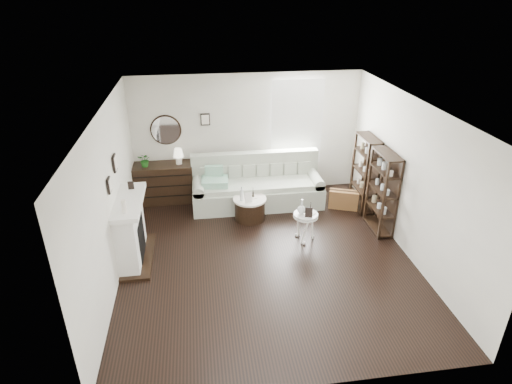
{
  "coord_description": "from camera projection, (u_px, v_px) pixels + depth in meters",
  "views": [
    {
      "loc": [
        -1.07,
        -6.22,
        4.41
      ],
      "look_at": [
        -0.08,
        0.8,
        0.9
      ],
      "focal_mm": 30.0,
      "sensor_mm": 36.0,
      "label": 1
    }
  ],
  "objects": [
    {
      "name": "sofa",
      "position": [
        257.0,
        188.0,
        9.32
      ],
      "size": [
        2.78,
        0.96,
        1.08
      ],
      "color": "#A2AA98",
      "rests_on": "ground"
    },
    {
      "name": "pedestal_table",
      "position": [
        306.0,
        216.0,
        7.9
      ],
      "size": [
        0.46,
        0.46,
        0.55
      ],
      "rotation": [
        0.0,
        0.0,
        -0.25
      ],
      "color": "white",
      "rests_on": "ground"
    },
    {
      "name": "shelf_unit_far",
      "position": [
        365.0,
        173.0,
        8.92
      ],
      "size": [
        0.3,
        0.8,
        1.6
      ],
      "color": "black",
      "rests_on": "ground"
    },
    {
      "name": "fireplace",
      "position": [
        131.0,
        232.0,
        7.34
      ],
      "size": [
        0.5,
        1.4,
        1.84
      ],
      "color": "white",
      "rests_on": "ground"
    },
    {
      "name": "potted_plant",
      "position": [
        145.0,
        160.0,
        9.02
      ],
      "size": [
        0.34,
        0.32,
        0.3
      ],
      "primitive_type": "imported",
      "rotation": [
        0.0,
        0.0,
        -0.4
      ],
      "color": "#1D5B1A",
      "rests_on": "dresser"
    },
    {
      "name": "quilt",
      "position": [
        215.0,
        182.0,
        8.96
      ],
      "size": [
        0.59,
        0.49,
        0.14
      ],
      "primitive_type": "cube",
      "rotation": [
        0.0,
        0.0,
        -0.08
      ],
      "color": "#29966D",
      "rests_on": "sofa"
    },
    {
      "name": "suitcase",
      "position": [
        344.0,
        200.0,
        9.15
      ],
      "size": [
        0.65,
        0.41,
        0.41
      ],
      "primitive_type": "cube",
      "rotation": [
        0.0,
        0.0,
        -0.37
      ],
      "color": "brown",
      "rests_on": "ground"
    },
    {
      "name": "dresser",
      "position": [
        163.0,
        183.0,
        9.37
      ],
      "size": [
        1.29,
        0.55,
        0.86
      ],
      "color": "black",
      "rests_on": "ground"
    },
    {
      "name": "eiffel_drum",
      "position": [
        253.0,
        193.0,
        8.64
      ],
      "size": [
        0.12,
        0.12,
        0.19
      ],
      "primitive_type": null,
      "rotation": [
        0.0,
        0.0,
        -0.08
      ],
      "color": "black",
      "rests_on": "drum_table"
    },
    {
      "name": "shelf_unit_near",
      "position": [
        382.0,
        192.0,
        8.12
      ],
      "size": [
        0.3,
        0.8,
        1.6
      ],
      "color": "black",
      "rests_on": "ground"
    },
    {
      "name": "eiffel_ped",
      "position": [
        310.0,
        208.0,
        7.87
      ],
      "size": [
        0.14,
        0.14,
        0.2
      ],
      "primitive_type": null,
      "rotation": [
        0.0,
        0.0,
        -0.2
      ],
      "color": "black",
      "rests_on": "pedestal_table"
    },
    {
      "name": "card_frame_drum",
      "position": [
        248.0,
        198.0,
        8.43
      ],
      "size": [
        0.16,
        0.1,
        0.2
      ],
      "primitive_type": "cube",
      "rotation": [
        -0.21,
        0.0,
        0.31
      ],
      "color": "white",
      "rests_on": "drum_table"
    },
    {
      "name": "room",
      "position": [
        280.0,
        123.0,
        9.39
      ],
      "size": [
        5.5,
        5.5,
        5.5
      ],
      "color": "black",
      "rests_on": "ground"
    },
    {
      "name": "drum_table",
      "position": [
        250.0,
        208.0,
        8.73
      ],
      "size": [
        0.67,
        0.67,
        0.47
      ],
      "rotation": [
        0.0,
        0.0,
        -0.21
      ],
      "color": "black",
      "rests_on": "ground"
    },
    {
      "name": "table_lamp",
      "position": [
        179.0,
        156.0,
        9.15
      ],
      "size": [
        0.28,
        0.28,
        0.35
      ],
      "primitive_type": null,
      "rotation": [
        0.0,
        0.0,
        0.35
      ],
      "color": "white",
      "rests_on": "dresser"
    },
    {
      "name": "card_frame_ped",
      "position": [
        309.0,
        212.0,
        7.73
      ],
      "size": [
        0.15,
        0.09,
        0.18
      ],
      "primitive_type": "cube",
      "rotation": [
        -0.21,
        0.0,
        -0.26
      ],
      "color": "black",
      "rests_on": "pedestal_table"
    },
    {
      "name": "flask_ped",
      "position": [
        302.0,
        207.0,
        7.82
      ],
      "size": [
        0.16,
        0.16,
        0.29
      ],
      "primitive_type": null,
      "color": "silver",
      "rests_on": "pedestal_table"
    },
    {
      "name": "bottle_drum",
      "position": [
        242.0,
        194.0,
        8.47
      ],
      "size": [
        0.07,
        0.07,
        0.31
      ],
      "primitive_type": "cylinder",
      "color": "silver",
      "rests_on": "drum_table"
    }
  ]
}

